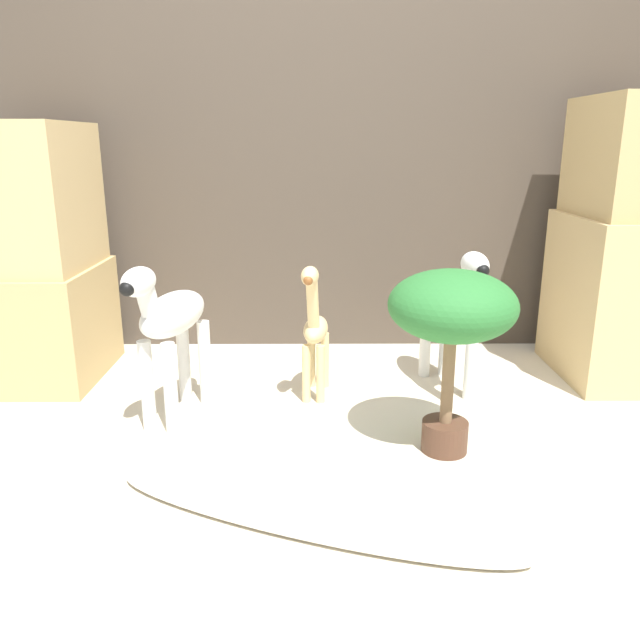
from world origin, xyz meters
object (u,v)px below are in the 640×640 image
object	(u,v)px
potted_palm_front	(452,315)
surfboard	(305,513)
giraffe_figurine	(315,329)
zebra_left	(170,324)
zebra_right	(453,303)

from	to	relation	value
potted_palm_front	surfboard	distance (m)	0.83
giraffe_figurine	zebra_left	bearing A→B (deg)	-158.87
zebra_right	potted_palm_front	distance (m)	0.61
giraffe_figurine	potted_palm_front	bearing A→B (deg)	-46.26
zebra_left	surfboard	world-z (taller)	zebra_left
zebra_right	surfboard	xyz separation A→B (m)	(-0.64, -1.01, -0.39)
zebra_left	giraffe_figurine	xyz separation A→B (m)	(0.57, 0.22, -0.09)
zebra_right	potted_palm_front	size ratio (longest dim) A/B	0.99
zebra_right	giraffe_figurine	distance (m)	0.62
zebra_left	surfboard	distance (m)	0.97
zebra_right	surfboard	size ratio (longest dim) A/B	0.51
zebra_left	surfboard	xyz separation A→B (m)	(0.54, -0.70, -0.39)
giraffe_figurine	surfboard	size ratio (longest dim) A/B	0.48
potted_palm_front	surfboard	size ratio (longest dim) A/B	0.52
potted_palm_front	surfboard	bearing A→B (deg)	-139.69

